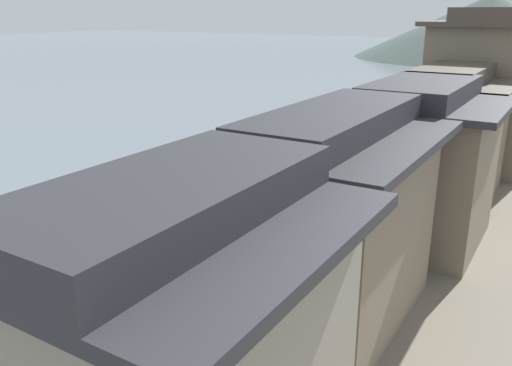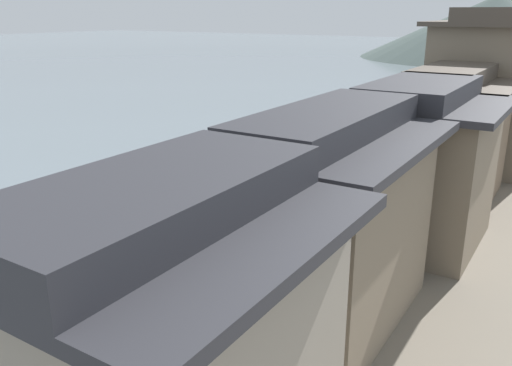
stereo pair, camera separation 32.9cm
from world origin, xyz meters
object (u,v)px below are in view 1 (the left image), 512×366
(boat_moored_second, at_px, (96,188))
(house_waterfront_end, at_px, (489,94))
(house_waterfront_nearest, at_px, (178,348))
(house_waterfront_second, at_px, (330,219))
(house_waterfront_far, at_px, (485,89))
(boat_moored_far, at_px, (411,141))
(house_waterfront_narrow, at_px, (445,134))
(house_waterfront_tall, at_px, (415,163))
(boat_moored_nearest, at_px, (145,270))

(boat_moored_second, xyz_separation_m, house_waterfront_end, (16.31, 21.46, 3.63))
(house_waterfront_nearest, distance_m, house_waterfront_second, 6.86)
(house_waterfront_far, bearing_deg, boat_moored_far, 134.29)
(house_waterfront_nearest, bearing_deg, boat_moored_second, 142.22)
(house_waterfront_nearest, distance_m, house_waterfront_narrow, 19.73)
(boat_moored_second, relative_size, house_waterfront_nearest, 0.79)
(boat_moored_far, distance_m, house_waterfront_tall, 19.81)
(house_waterfront_tall, height_order, house_waterfront_narrow, same)
(boat_moored_nearest, relative_size, house_waterfront_tall, 0.65)
(boat_moored_second, relative_size, house_waterfront_far, 0.56)
(house_waterfront_second, bearing_deg, boat_moored_far, 100.43)
(house_waterfront_nearest, height_order, house_waterfront_second, same)
(boat_moored_nearest, distance_m, house_waterfront_far, 22.22)
(boat_moored_nearest, distance_m, house_waterfront_narrow, 15.29)
(boat_moored_nearest, relative_size, house_waterfront_far, 0.46)
(house_waterfront_nearest, height_order, house_waterfront_far, house_waterfront_far)
(house_waterfront_far, bearing_deg, boat_moored_second, -140.02)
(boat_moored_nearest, relative_size, house_waterfront_nearest, 0.66)
(boat_moored_second, distance_m, house_waterfront_tall, 17.24)
(boat_moored_nearest, bearing_deg, house_waterfront_far, 68.46)
(boat_moored_far, relative_size, house_waterfront_second, 0.51)
(house_waterfront_nearest, xyz_separation_m, house_waterfront_end, (-0.23, 34.28, -0.01))
(house_waterfront_second, relative_size, house_waterfront_narrow, 1.11)
(house_waterfront_second, xyz_separation_m, house_waterfront_narrow, (0.24, 12.88, 0.00))
(boat_moored_far, height_order, house_waterfront_narrow, house_waterfront_narrow)
(boat_moored_nearest, xyz_separation_m, house_waterfront_tall, (7.76, 6.91, 3.60))
(boat_moored_nearest, xyz_separation_m, boat_moored_second, (-9.06, 5.89, -0.03))
(house_waterfront_second, distance_m, house_waterfront_narrow, 12.88)
(boat_moored_second, height_order, house_waterfront_second, house_waterfront_second)
(house_waterfront_second, bearing_deg, house_waterfront_nearest, -88.55)
(house_waterfront_narrow, bearing_deg, boat_moored_nearest, -120.53)
(house_waterfront_tall, bearing_deg, house_waterfront_narrow, 92.05)
(boat_moored_far, xyz_separation_m, house_waterfront_second, (4.74, -25.76, 3.59))
(house_waterfront_tall, bearing_deg, house_waterfront_far, 89.15)
(boat_moored_nearest, bearing_deg, house_waterfront_end, 75.15)
(boat_moored_far, bearing_deg, boat_moored_second, -120.43)
(boat_moored_nearest, height_order, house_waterfront_end, house_waterfront_end)
(house_waterfront_nearest, relative_size, house_waterfront_far, 0.70)
(house_waterfront_far, bearing_deg, boat_moored_nearest, -111.54)
(boat_moored_nearest, xyz_separation_m, house_waterfront_nearest, (7.48, -6.93, 3.61))
(house_waterfront_second, height_order, house_waterfront_narrow, same)
(boat_moored_far, bearing_deg, house_waterfront_second, -79.57)
(house_waterfront_narrow, height_order, house_waterfront_far, house_waterfront_far)
(boat_moored_nearest, distance_m, house_waterfront_second, 8.15)
(boat_moored_second, distance_m, boat_moored_far, 22.96)
(house_waterfront_second, bearing_deg, boat_moored_nearest, 179.44)
(house_waterfront_narrow, distance_m, house_waterfront_far, 7.48)
(boat_moored_second, height_order, boat_moored_far, boat_moored_far)
(house_waterfront_end, bearing_deg, boat_moored_far, -160.45)
(boat_moored_nearest, height_order, house_waterfront_second, house_waterfront_second)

